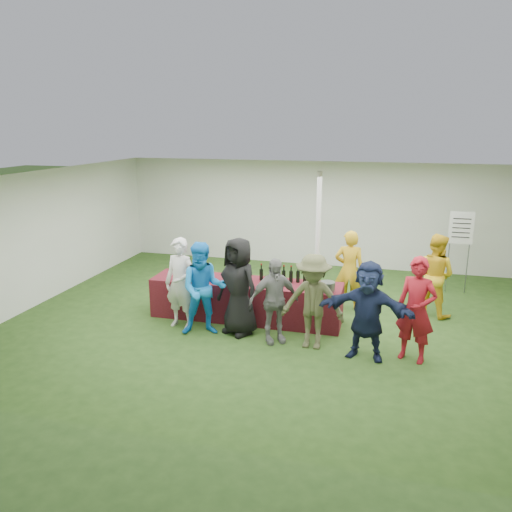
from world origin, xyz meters
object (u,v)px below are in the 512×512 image
(staff_pourer, at_px, (349,270))
(serving_table, at_px, (246,300))
(wine_list_sign, at_px, (461,234))
(customer_3, at_px, (274,301))
(customer_6, at_px, (416,310))
(customer_4, at_px, (313,302))
(customer_1, at_px, (204,289))
(customer_2, at_px, (238,286))
(staff_back, at_px, (435,275))
(customer_0, at_px, (180,283))
(customer_5, at_px, (367,310))
(dump_bucket, at_px, (327,287))

(staff_pourer, bearing_deg, serving_table, 29.79)
(serving_table, relative_size, wine_list_sign, 2.00)
(customer_3, bearing_deg, customer_6, -35.26)
(wine_list_sign, distance_m, customer_4, 4.48)
(wine_list_sign, relative_size, customer_3, 1.22)
(customer_1, xyz_separation_m, customer_3, (1.26, -0.02, -0.09))
(customer_2, bearing_deg, customer_4, 17.73)
(serving_table, bearing_deg, wine_list_sign, 33.50)
(staff_back, xyz_separation_m, customer_0, (-4.47, -1.83, 0.03))
(customer_0, bearing_deg, staff_back, 31.30)
(customer_5, bearing_deg, customer_2, 177.09)
(staff_back, bearing_deg, staff_pourer, 36.37)
(customer_6, bearing_deg, dump_bucket, 172.79)
(dump_bucket, bearing_deg, customer_0, -170.08)
(staff_pourer, height_order, customer_1, customer_1)
(dump_bucket, height_order, wine_list_sign, wine_list_sign)
(staff_pourer, xyz_separation_m, staff_back, (1.61, 0.09, 0.00))
(dump_bucket, height_order, staff_back, staff_back)
(dump_bucket, bearing_deg, customer_2, -163.10)
(serving_table, distance_m, wine_list_sign, 4.93)
(customer_3, bearing_deg, staff_pourer, 28.01)
(customer_0, bearing_deg, customer_5, 1.99)
(dump_bucket, relative_size, customer_3, 0.18)
(staff_back, bearing_deg, customer_1, 60.03)
(customer_2, xyz_separation_m, customer_6, (2.95, -0.30, -0.03))
(serving_table, relative_size, customer_1, 2.17)
(customer_5, xyz_separation_m, customer_6, (0.73, 0.11, 0.04))
(customer_3, distance_m, customer_6, 2.27)
(staff_pourer, xyz_separation_m, customer_0, (-2.86, -1.73, 0.03))
(customer_1, bearing_deg, wine_list_sign, 18.64)
(customer_0, height_order, customer_6, customer_6)
(customer_1, xyz_separation_m, customer_4, (1.92, -0.07, -0.03))
(customer_0, distance_m, customer_6, 4.05)
(staff_back, bearing_deg, serving_table, 51.65)
(staff_back, height_order, customer_1, customer_1)
(customer_3, height_order, customer_4, customer_4)
(staff_pourer, bearing_deg, wine_list_sign, -144.24)
(staff_pourer, bearing_deg, customer_0, 30.91)
(wine_list_sign, height_order, customer_6, wine_list_sign)
(customer_0, distance_m, customer_5, 3.33)
(staff_pourer, relative_size, customer_4, 1.01)
(staff_back, bearing_deg, customer_5, 95.74)
(staff_pourer, distance_m, customer_5, 2.19)
(wine_list_sign, bearing_deg, dump_bucket, -130.63)
(dump_bucket, xyz_separation_m, customer_6, (1.46, -0.76, -0.00))
(customer_1, distance_m, customer_6, 3.53)
(customer_0, distance_m, customer_3, 1.78)
(serving_table, xyz_separation_m, customer_3, (0.74, -0.87, 0.36))
(customer_6, bearing_deg, customer_0, -164.08)
(serving_table, bearing_deg, customer_3, -49.60)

